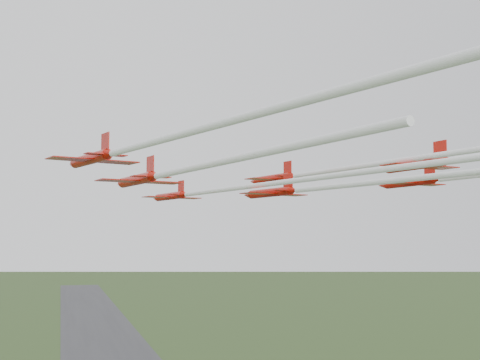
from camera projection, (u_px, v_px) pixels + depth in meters
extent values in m
cube|color=#323234|center=(110.00, 358.00, 262.90)|extent=(38.00, 900.00, 0.04)
cylinder|color=#BD1207|center=(170.00, 196.00, 92.85)|extent=(3.26, 7.75, 1.01)
cone|color=#BD1207|center=(155.00, 198.00, 96.84)|extent=(1.45, 1.88, 1.01)
cone|color=#BD1207|center=(185.00, 194.00, 89.09)|extent=(1.20, 1.32, 0.92)
ellipsoid|color=black|center=(164.00, 194.00, 94.43)|extent=(0.62, 0.95, 0.29)
cube|color=#BD1207|center=(172.00, 198.00, 92.21)|extent=(8.42, 4.65, 0.09)
cube|color=#BD1207|center=(182.00, 195.00, 89.83)|extent=(3.83, 2.13, 0.07)
cube|color=#BD1207|center=(181.00, 187.00, 90.07)|extent=(0.57, 1.61, 1.84)
cylinder|color=white|center=(326.00, 177.00, 64.14)|extent=(17.60, 55.74, 0.55)
cylinder|color=#BD1207|center=(137.00, 180.00, 77.97)|extent=(3.59, 9.49, 1.23)
cone|color=#BD1207|center=(120.00, 184.00, 82.94)|extent=(1.70, 2.25, 1.23)
cone|color=#BD1207|center=(155.00, 176.00, 73.29)|extent=(1.42, 1.58, 1.12)
ellipsoid|color=black|center=(130.00, 178.00, 79.94)|extent=(0.72, 1.14, 0.36)
cube|color=#BD1207|center=(140.00, 182.00, 77.17)|extent=(10.23, 5.29, 0.11)
cube|color=#BD1207|center=(151.00, 177.00, 74.20)|extent=(4.66, 2.42, 0.09)
cube|color=#BD1207|center=(150.00, 166.00, 74.51)|extent=(0.62, 1.97, 2.23)
cylinder|color=white|center=(246.00, 157.00, 56.01)|extent=(10.43, 37.59, 0.67)
cylinder|color=#BD1207|center=(273.00, 179.00, 90.89)|extent=(3.25, 8.16, 1.06)
cone|color=#BD1207|center=(253.00, 181.00, 95.13)|extent=(1.49, 1.96, 1.06)
cone|color=#BD1207|center=(292.00, 176.00, 86.90)|extent=(1.24, 1.37, 0.96)
ellipsoid|color=black|center=(265.00, 177.00, 92.57)|extent=(0.64, 0.99, 0.31)
cube|color=#BD1207|center=(276.00, 180.00, 90.21)|extent=(8.83, 4.72, 0.10)
cube|color=#BD1207|center=(288.00, 176.00, 87.68)|extent=(4.02, 2.16, 0.08)
cube|color=#BD1207|center=(288.00, 168.00, 87.94)|extent=(0.56, 1.69, 1.93)
cylinder|color=white|center=(454.00, 153.00, 63.97)|extent=(14.87, 50.71, 0.58)
cylinder|color=#BD1207|center=(90.00, 159.00, 60.77)|extent=(3.47, 7.73, 1.01)
cone|color=#BD1207|center=(72.00, 164.00, 64.70)|extent=(1.49, 1.89, 1.01)
cone|color=#BD1207|center=(110.00, 154.00, 57.07)|extent=(1.23, 1.34, 0.92)
ellipsoid|color=black|center=(83.00, 157.00, 62.33)|extent=(0.65, 0.95, 0.29)
cube|color=#BD1207|center=(93.00, 161.00, 60.14)|extent=(8.44, 4.87, 0.09)
cube|color=#BD1207|center=(106.00, 155.00, 57.80)|extent=(3.84, 2.23, 0.07)
cube|color=#BD1207|center=(105.00, 143.00, 58.04)|extent=(0.62, 1.60, 1.84)
cylinder|color=white|center=(332.00, 93.00, 33.57)|extent=(18.43, 52.97, 0.55)
cylinder|color=#BD1207|center=(270.00, 193.00, 75.62)|extent=(3.31, 7.51, 0.98)
cone|color=#BD1207|center=(248.00, 195.00, 79.44)|extent=(1.44, 1.83, 0.98)
cone|color=#BD1207|center=(294.00, 190.00, 72.02)|extent=(1.18, 1.30, 0.89)
ellipsoid|color=black|center=(261.00, 191.00, 77.13)|extent=(0.62, 0.92, 0.29)
cube|color=#BD1207|center=(274.00, 194.00, 75.00)|extent=(8.18, 4.67, 0.09)
cube|color=#BD1207|center=(289.00, 191.00, 72.72)|extent=(3.72, 2.14, 0.07)
cube|color=#BD1207|center=(288.00, 182.00, 72.96)|extent=(0.59, 1.55, 1.78)
cylinder|color=#BD1207|center=(409.00, 182.00, 82.82)|extent=(2.93, 8.15, 1.05)
cone|color=#BD1207|center=(383.00, 185.00, 87.13)|extent=(1.43, 1.92, 1.05)
cone|color=#BD1207|center=(437.00, 179.00, 78.77)|extent=(1.20, 1.34, 0.96)
ellipsoid|color=black|center=(399.00, 181.00, 84.53)|extent=(0.60, 0.98, 0.31)
cube|color=#BD1207|center=(414.00, 184.00, 82.13)|extent=(8.76, 4.39, 0.10)
cube|color=#BD1207|center=(431.00, 180.00, 79.56)|extent=(3.99, 2.01, 0.08)
cube|color=#BD1207|center=(430.00, 171.00, 79.82)|extent=(0.50, 1.70, 1.91)
cylinder|color=#BD1207|center=(415.00, 165.00, 70.93)|extent=(2.96, 8.50, 1.10)
cone|color=#BD1207|center=(383.00, 169.00, 75.45)|extent=(1.47, 1.99, 1.10)
cone|color=#BD1207|center=(449.00, 160.00, 66.68)|extent=(1.24, 1.39, 1.00)
ellipsoid|color=black|center=(402.00, 163.00, 72.72)|extent=(0.62, 1.02, 0.32)
cube|color=#BD1207|center=(420.00, 166.00, 70.21)|extent=(9.13, 4.48, 0.10)
cube|color=#BD1207|center=(442.00, 161.00, 67.51)|extent=(4.15, 2.06, 0.08)
cube|color=#BD1207|center=(440.00, 150.00, 67.79)|extent=(0.50, 1.77, 1.99)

